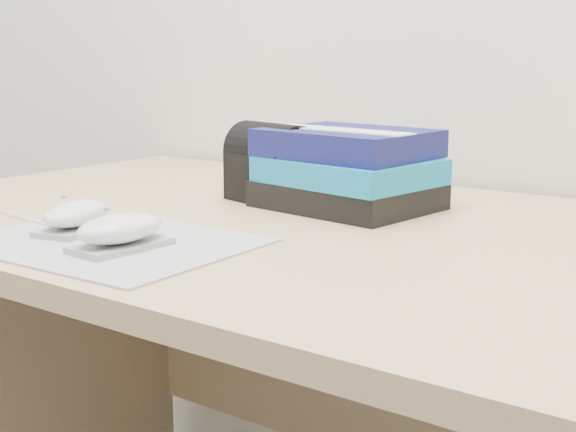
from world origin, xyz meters
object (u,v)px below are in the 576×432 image
Objects in this scene: pouch at (272,164)px; desk at (399,387)px; mouse_front at (120,231)px; book_stack at (348,169)px; mouse_rear at (76,216)px.

desk is at bearing -7.73° from pouch.
mouse_front is 0.45× the size of book_stack.
mouse_rear is 0.82× the size of pouch.
book_stack is 1.78× the size of pouch.
mouse_rear is at bearing -100.92° from pouch.
book_stack is at bearing 61.89° from mouse_rear.
book_stack is at bearing 155.61° from desk.
desk is at bearing 58.76° from mouse_front.
pouch is at bearing 79.08° from mouse_rear.
mouse_front reaches higher than desk.
pouch is (-0.13, -0.02, 0.00)m from book_stack.
mouse_front is at bearing -14.85° from mouse_rear.
mouse_front reaches higher than mouse_rear.
book_stack reaches higher than mouse_front.
mouse_front is at bearing -121.24° from desk.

